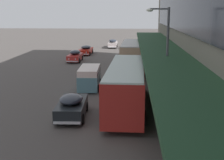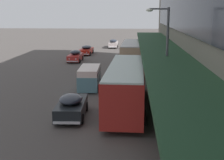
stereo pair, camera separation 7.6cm
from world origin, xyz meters
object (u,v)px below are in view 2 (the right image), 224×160
(transit_bus_kerbside_front, at_px, (126,84))
(fire_hydrant, at_px, (164,106))
(sedan_second_near, at_px, (75,56))
(vw_van, at_px, (90,76))
(street_lamp, at_px, (164,54))
(sedan_trailing_near, at_px, (113,43))
(transit_bus_kerbside_rear, at_px, (134,55))
(sedan_lead_near, at_px, (86,50))
(sedan_lead_mid, at_px, (130,44))
(sedan_second_mid, at_px, (72,106))

(transit_bus_kerbside_front, distance_m, fire_hydrant, 3.07)
(sedan_second_near, distance_m, vw_van, 15.73)
(vw_van, bearing_deg, street_lamp, -51.35)
(sedan_trailing_near, xyz_separation_m, fire_hydrant, (5.95, -39.38, -0.31))
(transit_bus_kerbside_rear, bearing_deg, transit_bus_kerbside_front, -92.28)
(transit_bus_kerbside_rear, relative_size, sedan_second_near, 2.15)
(sedan_lead_near, bearing_deg, sedan_trailing_near, 69.22)
(sedan_trailing_near, distance_m, vw_van, 32.64)
(sedan_lead_mid, bearing_deg, sedan_trailing_near, 161.03)
(vw_van, bearing_deg, transit_bus_kerbside_rear, 63.80)
(sedan_second_mid, bearing_deg, sedan_trailing_near, 89.64)
(transit_bus_kerbside_front, relative_size, sedan_second_mid, 2.48)
(transit_bus_kerbside_front, height_order, sedan_second_near, transit_bus_kerbside_front)
(sedan_lead_mid, relative_size, sedan_lead_near, 0.87)
(transit_bus_kerbside_rear, xyz_separation_m, sedan_second_near, (-8.10, 7.02, -1.17))
(transit_bus_kerbside_front, relative_size, fire_hydrant, 15.77)
(transit_bus_kerbside_front, height_order, street_lamp, street_lamp)
(sedan_second_near, relative_size, fire_hydrant, 6.12)
(transit_bus_kerbside_front, distance_m, transit_bus_kerbside_rear, 14.15)
(sedan_second_mid, xyz_separation_m, street_lamp, (6.04, 0.70, 3.44))
(sedan_lead_mid, distance_m, sedan_second_mid, 39.78)
(transit_bus_kerbside_rear, xyz_separation_m, street_lamp, (1.92, -15.59, 2.27))
(sedan_second_mid, relative_size, sedan_second_near, 1.04)
(street_lamp, bearing_deg, fire_hydrant, 75.82)
(street_lamp, distance_m, fire_hydrant, 3.79)
(sedan_lead_near, distance_m, street_lamp, 31.74)
(transit_bus_kerbside_rear, bearing_deg, sedan_trailing_near, 98.97)
(sedan_lead_mid, xyz_separation_m, sedan_second_mid, (-3.56, -39.62, -0.02))
(transit_bus_kerbside_front, distance_m, sedan_trailing_near, 38.76)
(transit_bus_kerbside_front, relative_size, sedan_trailing_near, 2.22)
(sedan_lead_near, height_order, sedan_second_mid, sedan_second_mid)
(transit_bus_kerbside_rear, height_order, street_lamp, street_lamp)
(vw_van, distance_m, street_lamp, 10.01)
(transit_bus_kerbside_rear, distance_m, sedan_lead_near, 16.41)
(sedan_lead_near, xyz_separation_m, sedan_second_mid, (3.54, -30.76, 0.06))
(sedan_lead_mid, xyz_separation_m, sedan_lead_near, (-7.10, -8.87, -0.07))
(sedan_lead_near, xyz_separation_m, sedan_trailing_near, (3.80, 10.00, 0.08))
(sedan_trailing_near, height_order, street_lamp, street_lamp)
(sedan_lead_near, relative_size, sedan_second_near, 1.14)
(sedan_trailing_near, xyz_separation_m, vw_van, (-0.15, -32.63, 0.29))
(transit_bus_kerbside_front, height_order, sedan_trailing_near, transit_bus_kerbside_front)
(sedan_lead_mid, relative_size, sedan_second_mid, 0.96)
(sedan_trailing_near, bearing_deg, fire_hydrant, -81.40)
(transit_bus_kerbside_rear, xyz_separation_m, sedan_trailing_near, (-3.86, 24.47, -1.15))
(transit_bus_kerbside_front, bearing_deg, sedan_lead_mid, 89.99)
(sedan_lead_near, distance_m, vw_van, 22.92)
(transit_bus_kerbside_rear, distance_m, sedan_lead_mid, 23.37)
(vw_van, bearing_deg, fire_hydrant, -47.87)
(sedan_lead_mid, distance_m, sedan_second_near, 17.98)
(sedan_second_mid, xyz_separation_m, fire_hydrant, (6.21, 1.38, -0.29))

